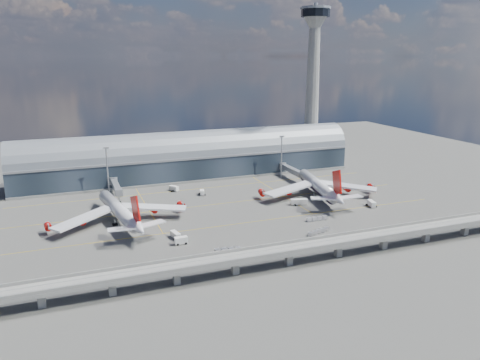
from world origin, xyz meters
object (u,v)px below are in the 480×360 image
object	(u,v)px
airliner_right	(319,187)
cargo_train_2	(317,219)
airliner_left	(120,211)
floodlight_mast_right	(281,156)
service_truck_4	(202,192)
service_truck_0	(176,235)
service_truck_3	(371,204)
control_tower	(313,87)
service_truck_5	(174,188)
floodlight_mast_left	(107,170)
service_truck_1	(181,241)
cargo_train_0	(228,250)
cargo_train_1	(319,232)
service_truck_2	(299,202)

from	to	relation	value
airliner_right	cargo_train_2	xyz separation A→B (m)	(-19.21, -31.78, -4.54)
airliner_left	floodlight_mast_right	bearing A→B (deg)	16.24
airliner_left	service_truck_4	xyz separation A→B (m)	(45.61, 29.15, -4.32)
floodlight_mast_right	airliner_right	size ratio (longest dim) A/B	0.39
service_truck_0	service_truck_3	size ratio (longest dim) A/B	1.03
airliner_right	control_tower	bearing A→B (deg)	75.17
floodlight_mast_right	service_truck_4	size ratio (longest dim) A/B	5.31
airliner_right	service_truck_5	distance (m)	77.56
floodlight_mast_left	service_truck_1	world-z (taller)	floodlight_mast_left
cargo_train_0	cargo_train_2	world-z (taller)	cargo_train_0
control_tower	service_truck_4	size ratio (longest dim) A/B	21.28
cargo_train_2	control_tower	bearing A→B (deg)	-28.62
control_tower	service_truck_5	bearing A→B (deg)	-162.35
airliner_right	cargo_train_1	size ratio (longest dim) A/B	5.61
service_truck_0	service_truck_4	xyz separation A→B (m)	(27.12, 54.45, -0.01)
service_truck_3	floodlight_mast_right	bearing A→B (deg)	118.07
floodlight_mast_right	airliner_right	bearing A→B (deg)	-88.05
cargo_train_0	airliner_right	bearing A→B (deg)	-62.87
service_truck_3	service_truck_5	distance (m)	103.41
airliner_right	service_truck_0	size ratio (longest dim) A/B	10.15
service_truck_0	service_truck_5	distance (m)	68.94
control_tower	service_truck_2	distance (m)	105.29
floodlight_mast_right	service_truck_2	distance (m)	53.72
airliner_right	cargo_train_0	world-z (taller)	airliner_right
service_truck_2	cargo_train_0	bearing A→B (deg)	142.67
airliner_right	service_truck_4	xyz separation A→B (m)	(-55.62, 24.63, -4.10)
service_truck_0	cargo_train_2	distance (m)	63.56
service_truck_4	service_truck_1	bearing A→B (deg)	-100.78
floodlight_mast_left	service_truck_3	bearing A→B (deg)	-29.16
floodlight_mast_right	service_truck_3	bearing A→B (deg)	-75.35
service_truck_4	cargo_train_1	distance (m)	76.25
cargo_train_0	control_tower	bearing A→B (deg)	-49.74
airliner_left	service_truck_1	xyz separation A→B (m)	(19.05, -32.21, -4.16)
control_tower	airliner_left	distance (m)	160.64
floodlight_mast_left	service_truck_0	world-z (taller)	floodlight_mast_left
service_truck_4	cargo_train_1	world-z (taller)	service_truck_4
airliner_left	cargo_train_2	distance (m)	86.57
airliner_left	airliner_right	xyz separation A→B (m)	(101.24, 4.51, -0.22)
service_truck_1	service_truck_3	world-z (taller)	service_truck_1
control_tower	service_truck_3	world-z (taller)	control_tower
floodlight_mast_right	airliner_left	bearing A→B (deg)	-155.14
service_truck_4	service_truck_5	size ratio (longest dim) A/B	0.82
cargo_train_1	service_truck_2	bearing A→B (deg)	1.04
service_truck_1	service_truck_3	distance (m)	98.71
floodlight_mast_right	airliner_left	distance (m)	110.30
airliner_right	service_truck_2	distance (m)	18.42
cargo_train_0	cargo_train_1	size ratio (longest dim) A/B	0.88
service_truck_1	cargo_train_0	distance (m)	19.97
airliner_right	service_truck_2	world-z (taller)	airliner_right
service_truck_0	service_truck_3	bearing A→B (deg)	-7.32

